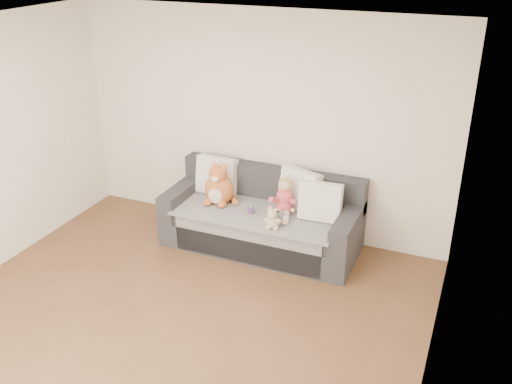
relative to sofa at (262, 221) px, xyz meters
The scene contains 10 objects.
room_shell 1.93m from the sofa, 97.54° to the right, with size 5.00×5.00×5.00m.
sofa is the anchor object (origin of this frame).
cushion_left 0.78m from the sofa, 165.47° to the left, with size 0.50×0.24×0.46m.
cushion_right_back 0.57m from the sofa, 24.08° to the left, with size 0.54×0.38×0.46m.
cushion_right_front 0.77m from the sofa, ahead, with size 0.46×0.23×0.43m.
toddler 0.43m from the sofa, ahead, with size 0.30×0.43×0.42m.
plush_cat 0.63m from the sofa, behind, with size 0.42×0.37×0.52m.
teddy_bear 0.56m from the sofa, 55.75° to the right, with size 0.18×0.15×0.24m.
plush_cow 0.42m from the sofa, 39.19° to the right, with size 0.12×0.19×0.15m.
sippy_cup 0.29m from the sofa, 110.33° to the right, with size 0.09×0.07×0.11m.
Camera 1 is at (2.39, -3.29, 3.32)m, focal length 40.00 mm.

